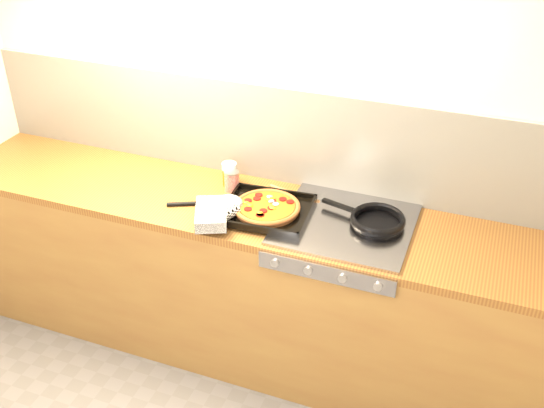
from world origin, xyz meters
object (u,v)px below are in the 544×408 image
at_px(frying_pan, 377,220).
at_px(juice_glass, 229,174).
at_px(pizza_on_tray, 252,209).
at_px(tomato_can, 232,181).

relative_size(frying_pan, juice_glass, 3.52).
xyz_separation_m(pizza_on_tray, tomato_can, (-0.18, 0.19, 0.01)).
bearing_deg(juice_glass, frying_pan, -8.61).
distance_m(frying_pan, tomato_can, 0.75).
height_order(pizza_on_tray, juice_glass, juice_glass).
bearing_deg(frying_pan, juice_glass, 171.39).
height_order(pizza_on_tray, frying_pan, pizza_on_tray).
relative_size(frying_pan, tomato_can, 4.07).
xyz_separation_m(frying_pan, tomato_can, (-0.74, 0.07, 0.02)).
bearing_deg(frying_pan, tomato_can, 174.55).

